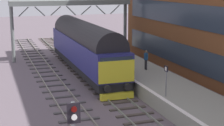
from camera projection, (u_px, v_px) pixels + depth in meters
name	position (u px, v px, depth m)	size (l,w,h in m)	color
ground_plane	(109.00, 93.00, 27.54)	(140.00, 140.00, 0.00)	#61545B
track_main	(109.00, 92.00, 27.53)	(2.50, 60.00, 0.15)	gray
track_adjacent_west	(63.00, 97.00, 26.42)	(2.50, 60.00, 0.15)	gray
station_platform	(153.00, 82.00, 28.58)	(4.00, 44.00, 1.01)	gray
diesel_locomotive	(85.00, 46.00, 33.45)	(2.74, 17.69, 4.68)	black
platform_number_sign	(166.00, 76.00, 23.04)	(0.10, 0.44, 1.99)	slate
waiting_passenger	(146.00, 58.00, 30.45)	(0.35, 0.51, 1.64)	#2F2F31
overhead_footbridge	(71.00, 6.00, 39.10)	(12.80, 2.00, 6.31)	slate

